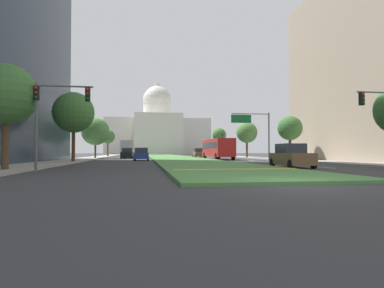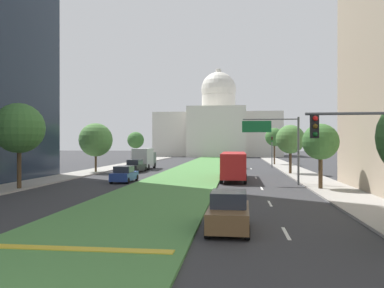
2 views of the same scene
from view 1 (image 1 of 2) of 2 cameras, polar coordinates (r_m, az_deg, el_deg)
name	(u,v)px [view 1 (image 1 of 2)]	position (r m, az deg, el deg)	size (l,w,h in m)	color
ground_plane	(169,157)	(68.49, -4.15, -2.29)	(260.00, 260.00, 0.00)	#333335
grass_median	(171,157)	(62.75, -3.74, -2.32)	(8.18, 103.65, 0.14)	#4C8442
median_curb_nose	(236,169)	(18.95, 7.80, -4.44)	(7.36, 0.50, 0.04)	gold
lane_dashes_right	(246,160)	(43.24, 9.44, -2.86)	(0.16, 44.95, 0.01)	silver
sidewalk_left	(92,158)	(57.42, -17.32, -2.36)	(4.00, 103.65, 0.15)	#9E9991
sidewalk_right	(250,157)	(59.97, 10.22, -2.35)	(4.00, 103.65, 0.15)	#9E9991
capitol_building	(157,132)	(125.28, -6.17, 2.04)	(38.00, 26.83, 27.56)	silver
traffic_light_near_left	(52,107)	(20.73, -23.56, 6.00)	(3.34, 0.35, 5.20)	#515456
traffic_light_far_right	(222,141)	(69.59, 5.40, 0.46)	(0.28, 0.35, 5.20)	#515456
overhead_guide_sign	(255,126)	(44.80, 11.04, 3.14)	(5.45, 0.20, 6.50)	#515456
street_tree_left_near	(6,95)	(22.09, -30.05, 7.52)	(3.60, 3.60, 6.36)	#4C3823
street_tree_left_mid	(74,113)	(36.30, -20.18, 5.21)	(4.28, 4.28, 7.42)	#4C3823
street_tree_right_mid	(290,128)	(42.48, 16.91, 2.66)	(3.07, 3.07, 5.66)	#4C3823
street_tree_left_far	(95,131)	(54.71, -16.69, 2.15)	(4.51, 4.51, 6.69)	#4C3823
street_tree_right_far	(247,133)	(57.36, 9.66, 2.00)	(3.67, 3.67, 6.33)	#4C3823
street_tree_left_distant	(108,137)	(75.79, -14.64, 1.27)	(3.16, 3.16, 6.14)	#4C3823
street_tree_right_distant	(219,135)	(77.35, 4.83, 1.59)	(3.33, 3.33, 6.77)	#4C3823
sedan_lead_stopped	(291,156)	(25.00, 17.14, -2.10)	(1.97, 4.30, 1.77)	brown
sedan_midblock	(141,154)	(42.60, -8.93, -1.84)	(1.94, 4.15, 1.66)	navy
sedan_distant	(128,154)	(55.56, -11.32, -1.66)	(2.15, 4.72, 1.74)	black
sedan_far_horizon	(198,153)	(65.93, 1.11, -1.60)	(1.84, 4.14, 1.81)	brown
box_truck_delivery	(128,149)	(61.77, -11.31, -0.82)	(2.40, 6.40, 3.20)	#4C5156
city_bus	(217,147)	(47.76, 4.52, -0.60)	(2.62, 11.00, 2.95)	#B21E1E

